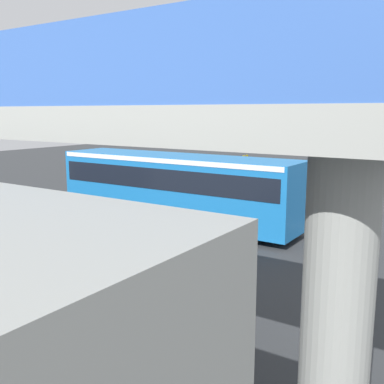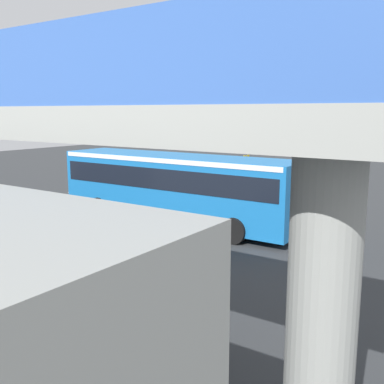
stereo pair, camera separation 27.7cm
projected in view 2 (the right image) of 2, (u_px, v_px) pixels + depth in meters
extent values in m
plane|color=#2D3033|center=(160.00, 217.00, 22.00)|extent=(80.00, 80.00, 0.00)
cube|color=#196BB7|center=(176.00, 187.00, 20.36)|extent=(11.50, 2.55, 2.86)
cube|color=black|center=(176.00, 176.00, 20.27)|extent=(11.04, 2.59, 0.90)
cube|color=white|center=(176.00, 158.00, 20.13)|extent=(11.27, 2.58, 0.20)
cube|color=black|center=(87.00, 170.00, 23.49)|extent=(0.04, 2.24, 1.20)
cylinder|color=black|center=(98.00, 208.00, 21.57)|extent=(1.04, 0.30, 1.04)
cylinder|color=black|center=(134.00, 200.00, 23.64)|extent=(1.04, 0.30, 1.04)
cylinder|color=black|center=(234.00, 231.00, 17.49)|extent=(1.04, 0.30, 1.04)
cylinder|color=black|center=(262.00, 218.00, 19.57)|extent=(1.04, 0.30, 1.04)
torus|color=black|center=(4.00, 198.00, 25.05)|extent=(0.72, 0.06, 0.72)
torus|color=black|center=(15.00, 200.00, 24.47)|extent=(0.72, 0.06, 0.72)
cube|color=green|center=(9.00, 195.00, 24.73)|extent=(0.89, 0.04, 0.04)
cylinder|color=green|center=(11.00, 192.00, 24.59)|extent=(0.03, 0.03, 0.40)
cube|color=black|center=(11.00, 189.00, 24.55)|extent=(0.20, 0.08, 0.04)
cylinder|color=green|center=(4.00, 188.00, 24.88)|extent=(0.02, 0.44, 0.02)
cylinder|color=#2D2D38|center=(274.00, 216.00, 20.43)|extent=(0.32, 0.32, 0.85)
cylinder|color=#3F3F47|center=(275.00, 199.00, 20.29)|extent=(0.38, 0.38, 0.70)
sphere|color=tan|center=(275.00, 188.00, 20.21)|extent=(0.22, 0.22, 0.22)
cylinder|color=slate|center=(246.00, 181.00, 24.04)|extent=(0.08, 0.08, 2.80)
cube|color=yellow|center=(246.00, 161.00, 23.85)|extent=(0.04, 0.60, 0.60)
cube|color=silver|center=(338.00, 232.00, 19.27)|extent=(2.00, 0.20, 0.01)
cube|color=silver|center=(253.00, 220.00, 21.49)|extent=(2.00, 0.20, 0.01)
cube|color=silver|center=(185.00, 210.00, 23.70)|extent=(2.00, 0.20, 0.01)
cube|color=silver|center=(128.00, 201.00, 25.91)|extent=(2.00, 0.20, 0.01)
cube|color=silver|center=(80.00, 194.00, 28.13)|extent=(2.00, 0.20, 0.01)
cylinder|color=gray|center=(321.00, 329.00, 5.80)|extent=(0.90, 0.90, 4.65)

